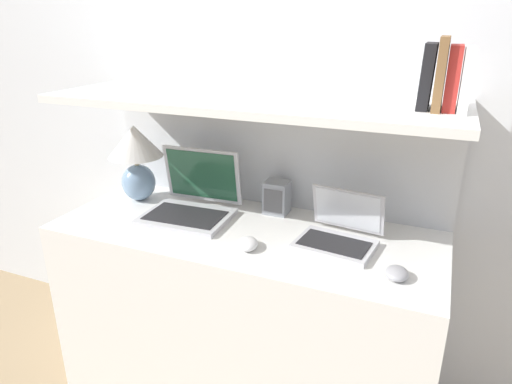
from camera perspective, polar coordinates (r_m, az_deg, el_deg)
wall_back at (r=1.89m, az=2.70°, el=11.40°), size 6.00×0.05×2.40m
desk at (r=1.91m, az=-1.47°, el=-15.28°), size 1.44×0.56×0.77m
back_riser at (r=2.03m, az=1.97°, el=-5.41°), size 1.44×0.04×1.23m
shelf at (r=1.62m, az=-0.74°, el=11.32°), size 1.44×0.51×0.03m
table_lamp at (r=1.99m, az=-14.77°, el=4.59°), size 0.23×0.23×0.33m
laptop_large at (r=1.83m, az=-8.05°, el=-1.36°), size 0.35×0.32×0.25m
laptop_small at (r=1.61m, az=10.32°, el=-5.15°), size 0.29×0.27×0.18m
computer_mouse at (r=1.57m, az=-1.05°, el=-6.47°), size 0.10×0.12×0.03m
second_mouse at (r=1.46m, az=17.20°, el=-9.68°), size 0.08×0.10×0.03m
router_box at (r=1.83m, az=2.61°, el=-0.66°), size 0.10×0.09×0.13m
book_white at (r=1.48m, az=24.80°, el=12.62°), size 0.03×0.17×0.18m
book_red at (r=1.48m, az=23.40°, el=12.92°), size 0.04×0.12×0.19m
book_brown at (r=1.48m, az=22.12°, el=13.54°), size 0.03×0.16×0.21m
book_black at (r=1.48m, az=20.62°, el=13.37°), size 0.04×0.13×0.19m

